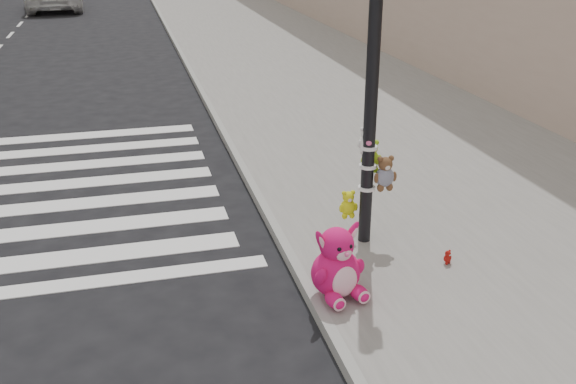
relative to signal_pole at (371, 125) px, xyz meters
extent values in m
plane|color=black|center=(-2.63, -1.82, -1.72)|extent=(120.00, 120.00, 0.00)
cube|color=slate|center=(2.37, 8.18, -1.65)|extent=(7.00, 80.00, 0.14)
cube|color=gray|center=(-1.08, 8.18, -1.65)|extent=(0.12, 80.00, 0.15)
cylinder|color=black|center=(-0.03, -0.02, 0.42)|extent=(0.16, 0.16, 4.00)
cylinder|color=white|center=(-0.03, -0.02, -0.83)|extent=(0.22, 0.22, 0.04)
cylinder|color=white|center=(-0.03, -0.02, -0.53)|extent=(0.22, 0.22, 0.04)
cylinder|color=white|center=(-0.03, -0.02, -0.28)|extent=(0.22, 0.22, 0.04)
ellipsoid|color=#DE1264|center=(-0.93, -1.49, -1.50)|extent=(0.25, 0.33, 0.16)
ellipsoid|color=#DE1264|center=(-0.62, -1.42, -1.50)|extent=(0.25, 0.33, 0.16)
ellipsoid|color=#DE1264|center=(-0.83, -1.22, -1.30)|extent=(0.66, 0.60, 0.57)
ellipsoid|color=#F9BFD1|center=(-0.78, -1.41, -1.32)|extent=(0.33, 0.18, 0.37)
sphere|color=#DE1264|center=(-0.83, -1.22, -0.95)|extent=(0.47, 0.47, 0.39)
ellipsoid|color=#DE1264|center=(-1.00, -1.24, -0.89)|extent=(0.28, 0.14, 0.39)
ellipsoid|color=#DE1264|center=(-0.66, -1.16, -0.89)|extent=(0.28, 0.14, 0.39)
camera|label=1|loc=(-2.90, -7.17, 2.32)|focal=40.00mm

